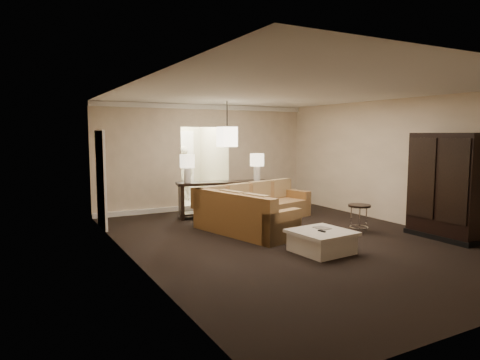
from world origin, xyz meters
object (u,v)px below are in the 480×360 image
console_table (223,196)px  person (183,170)px  coffee_table (322,241)px  armoire (446,188)px  drink_table (359,212)px  sectional_sofa (255,210)px

console_table → person: bearing=101.2°
coffee_table → console_table: console_table is taller
armoire → drink_table: bearing=132.2°
console_table → armoire: (2.81, -4.00, 0.46)m
console_table → coffee_table: bearing=-76.1°
person → sectional_sofa: bearing=115.4°
sectional_sofa → console_table: sectional_sofa is taller
sectional_sofa → person: bearing=76.9°
console_table → drink_table: console_table is taller
sectional_sofa → armoire: size_ratio=1.52×
armoire → sectional_sofa: bearing=134.2°
console_table → sectional_sofa: bearing=-70.2°
console_table → person: person is taller
coffee_table → console_table: size_ratio=0.44×
armoire → coffee_table: bearing=172.7°
coffee_table → console_table: (-0.08, 3.65, 0.32)m
coffee_table → console_table: 3.66m
sectional_sofa → armoire: armoire is taller
console_table → armoire: bearing=-42.3°
armoire → person: bearing=111.6°
sectional_sofa → coffee_table: (-0.08, -2.38, -0.16)m
drink_table → console_table: bearing=121.8°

